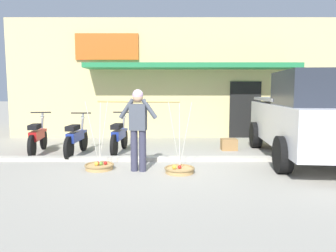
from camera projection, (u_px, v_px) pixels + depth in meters
The scene contains 11 objects.
ground_plane at pixel (160, 168), 6.84m from camera, with size 90.00×90.00×0.00m, color #9E998C.
sidewalk_curb at pixel (160, 159), 7.53m from camera, with size 20.00×0.24×0.10m, color #BAB4A5.
fruit_vendor at pixel (138, 124), 6.46m from camera, with size 1.71×0.33×1.70m.
fruit_basket_left_side at pixel (179, 169), 6.42m from camera, with size 0.62×0.62×1.45m.
fruit_basket_right_side at pixel (99, 166), 6.70m from camera, with size 0.62×0.62×1.45m.
motorcycle_nearest_shop at pixel (38, 137), 8.36m from camera, with size 0.54×1.81×1.09m.
motorcycle_second_in_row at pixel (76, 138), 8.12m from camera, with size 0.54×1.82×1.09m.
motorcycle_third_in_row at pixel (119, 136), 8.45m from camera, with size 0.54×1.82×1.09m.
parked_truck at pixel (310, 118), 7.51m from camera, with size 2.48×4.85×2.10m.
storefront_building at pixel (186, 81), 13.57m from camera, with size 13.00×6.00×4.20m.
wooden_crate at pixel (229, 144), 8.91m from camera, with size 0.44×0.36×0.32m, color olive.
Camera 1 is at (0.18, -6.70, 1.66)m, focal length 33.63 mm.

